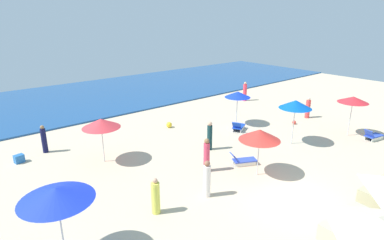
{
  "coord_description": "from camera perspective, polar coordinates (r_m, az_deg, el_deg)",
  "views": [
    {
      "loc": [
        -10.8,
        -6.2,
        7.48
      ],
      "look_at": [
        1.07,
        8.1,
        1.33
      ],
      "focal_mm": 29.75,
      "sensor_mm": 36.0,
      "label": 1
    }
  ],
  "objects": [
    {
      "name": "beachgoer_1",
      "position": [
        19.88,
        -25.0,
        -3.21
      ],
      "size": [
        0.36,
        0.36,
        1.63
      ],
      "rotation": [
        0.0,
        0.0,
        2.87
      ],
      "color": "#11133C",
      "rests_on": "ground_plane"
    },
    {
      "name": "beachgoer_5",
      "position": [
        25.68,
        20.05,
        1.97
      ],
      "size": [
        0.48,
        0.48,
        1.59
      ],
      "rotation": [
        0.0,
        0.0,
        0.88
      ],
      "color": "#E74141",
      "rests_on": "ground_plane"
    },
    {
      "name": "beach_ball_0",
      "position": [
        22.22,
        -4.12,
        -0.87
      ],
      "size": [
        0.4,
        0.4,
        0.4
      ],
      "primitive_type": "sphere",
      "color": "yellow",
      "rests_on": "ground_plane"
    },
    {
      "name": "beachgoer_0",
      "position": [
        15.88,
        2.63,
        -6.39
      ],
      "size": [
        0.33,
        0.33,
        1.75
      ],
      "rotation": [
        0.0,
        0.0,
        6.2
      ],
      "color": "#DC3F5A",
      "rests_on": "ground_plane"
    },
    {
      "name": "umbrella_2",
      "position": [
        15.36,
        12.04,
        -2.62
      ],
      "size": [
        1.98,
        1.98,
        2.37
      ],
      "color": "silver",
      "rests_on": "ground_plane"
    },
    {
      "name": "beachgoer_2",
      "position": [
        12.87,
        -6.55,
        -13.54
      ],
      "size": [
        0.44,
        0.44,
        1.54
      ],
      "rotation": [
        0.0,
        0.0,
        5.11
      ],
      "color": "#E6E457",
      "rests_on": "ground_plane"
    },
    {
      "name": "umbrella_5",
      "position": [
        22.46,
        26.93,
        3.29
      ],
      "size": [
        1.86,
        1.86,
        2.62
      ],
      "color": "silver",
      "rests_on": "ground_plane"
    },
    {
      "name": "beach_ball_2",
      "position": [
        24.02,
        17.84,
        -0.4
      ],
      "size": [
        0.27,
        0.27,
        0.27
      ],
      "primitive_type": "sphere",
      "color": "#E64135",
      "rests_on": "ground_plane"
    },
    {
      "name": "ocean",
      "position": [
        31.8,
        -18.76,
        3.84
      ],
      "size": [
        60.0,
        14.45,
        0.12
      ],
      "primitive_type": "cube",
      "color": "navy",
      "rests_on": "ground_plane"
    },
    {
      "name": "cooler_box_1",
      "position": [
        19.35,
        -28.58,
        -6.11
      ],
      "size": [
        0.53,
        0.42,
        0.43
      ],
      "primitive_type": "cube",
      "rotation": [
        0.0,
        0.0,
        3.32
      ],
      "color": "#2666B3",
      "rests_on": "ground_plane"
    },
    {
      "name": "ground_plane",
      "position": [
        14.53,
        17.93,
        -13.68
      ],
      "size": [
        60.0,
        60.0,
        0.0
      ],
      "primitive_type": "plane",
      "color": "beige"
    },
    {
      "name": "lounge_chair_5_0",
      "position": [
        22.96,
        29.69,
        -2.47
      ],
      "size": [
        1.4,
        0.82,
        0.76
      ],
      "rotation": [
        0.0,
        0.0,
        1.36
      ],
      "color": "silver",
      "rests_on": "ground_plane"
    },
    {
      "name": "beachgoer_4",
      "position": [
        29.46,
        9.46,
        5.0
      ],
      "size": [
        0.47,
        0.47,
        1.74
      ],
      "rotation": [
        0.0,
        0.0,
        5.67
      ],
      "color": "#F6394C",
      "rests_on": "ground_plane"
    },
    {
      "name": "umbrella_4",
      "position": [
        17.06,
        -16.0,
        -0.56
      ],
      "size": [
        1.98,
        1.98,
        2.41
      ],
      "color": "silver",
      "rests_on": "ground_plane"
    },
    {
      "name": "beachgoer_6",
      "position": [
        13.83,
        2.68,
        -10.6
      ],
      "size": [
        0.41,
        0.41,
        1.68
      ],
      "rotation": [
        0.0,
        0.0,
        0.34
      ],
      "color": "white",
      "rests_on": "ground_plane"
    },
    {
      "name": "lounge_chair_2_0",
      "position": [
        16.99,
        9.08,
        -7.12
      ],
      "size": [
        1.48,
        1.11,
        0.68
      ],
      "rotation": [
        0.0,
        0.0,
        1.1
      ],
      "color": "silver",
      "rests_on": "ground_plane"
    },
    {
      "name": "umbrella_0",
      "position": [
        19.63,
        18.07,
        2.69
      ],
      "size": [
        1.91,
        1.91,
        2.75
      ],
      "color": "silver",
      "rests_on": "ground_plane"
    },
    {
      "name": "umbrella_3",
      "position": [
        22.37,
        8.18,
        4.56
      ],
      "size": [
        1.8,
        1.8,
        2.44
      ],
      "color": "silver",
      "rests_on": "ground_plane"
    },
    {
      "name": "beachgoer_3",
      "position": [
        18.39,
        3.19,
        -2.92
      ],
      "size": [
        0.32,
        0.32,
        1.71
      ],
      "rotation": [
        0.0,
        0.0,
        3.08
      ],
      "color": "#15363A",
      "rests_on": "ground_plane"
    },
    {
      "name": "umbrella_1",
      "position": [
        10.49,
        -23.16,
        -12.11
      ],
      "size": [
        2.24,
        2.24,
        2.63
      ],
      "color": "silver",
      "rests_on": "ground_plane"
    },
    {
      "name": "lounge_chair_3_0",
      "position": [
        21.75,
        8.31,
        -1.19
      ],
      "size": [
        1.44,
        1.12,
        0.77
      ],
      "rotation": [
        0.0,
        0.0,
        2.04
      ],
      "color": "silver",
      "rests_on": "ground_plane"
    }
  ]
}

